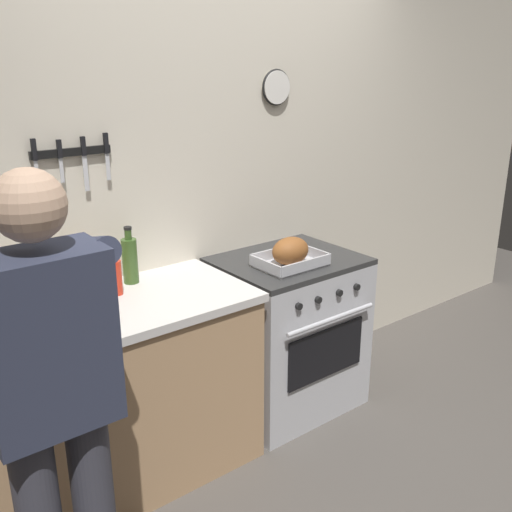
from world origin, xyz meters
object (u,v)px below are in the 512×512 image
at_px(stove, 287,333).
at_px(bottle_olive_oil, 130,259).
at_px(person_cook, 51,394).
at_px(bottle_vinegar, 34,295).
at_px(bottle_cooking_oil, 74,272).
at_px(roasting_pan, 290,254).
at_px(bottle_hot_sauce, 116,276).

bearing_deg(stove, bottle_olive_oil, 166.37).
bearing_deg(person_cook, bottle_vinegar, -16.35).
distance_m(stove, person_cook, 1.74).
bearing_deg(bottle_cooking_oil, bottle_olive_oil, -2.09).
height_order(bottle_cooking_oil, bottle_vinegar, bottle_cooking_oil).
bearing_deg(bottle_vinegar, roasting_pan, -8.43).
relative_size(bottle_olive_oil, bottle_hot_sauce, 1.32).
bearing_deg(bottle_vinegar, bottle_olive_oil, 12.94).
height_order(stove, roasting_pan, roasting_pan).
relative_size(roasting_pan, bottle_olive_oil, 1.24).
height_order(bottle_olive_oil, bottle_vinegar, bottle_olive_oil).
xyz_separation_m(bottle_cooking_oil, bottle_vinegar, (-0.22, -0.12, -0.02)).
distance_m(bottle_cooking_oil, bottle_vinegar, 0.26).
distance_m(person_cook, bottle_vinegar, 0.75).
distance_m(stove, bottle_hot_sauce, 1.11).
height_order(roasting_pan, bottle_hot_sauce, bottle_hot_sauce).
bearing_deg(stove, person_cook, -157.57).
relative_size(stove, bottle_hot_sauce, 4.21).
relative_size(stove, bottle_cooking_oil, 3.25).
height_order(stove, bottle_vinegar, bottle_vinegar).
distance_m(person_cook, bottle_olive_oil, 1.09).
relative_size(roasting_pan, bottle_vinegar, 1.50).
bearing_deg(bottle_olive_oil, stove, -13.63).
xyz_separation_m(bottle_vinegar, bottle_hot_sauce, (0.38, 0.02, -0.01)).
bearing_deg(bottle_olive_oil, bottle_vinegar, -167.06).
relative_size(person_cook, roasting_pan, 4.72).
relative_size(bottle_cooking_oil, bottle_olive_oil, 0.98).
height_order(roasting_pan, bottle_vinegar, bottle_vinegar).
bearing_deg(bottle_olive_oil, bottle_hot_sauce, -140.82).
height_order(bottle_olive_oil, bottle_hot_sauce, bottle_olive_oil).
relative_size(bottle_olive_oil, bottle_vinegar, 1.20).
bearing_deg(roasting_pan, person_cook, -159.82).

